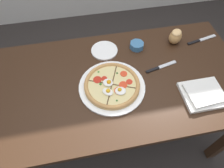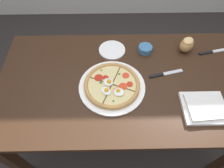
{
  "view_description": "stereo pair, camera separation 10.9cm",
  "coord_description": "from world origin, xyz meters",
  "px_view_note": "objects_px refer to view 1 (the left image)",
  "views": [
    {
      "loc": [
        -0.19,
        -0.67,
        1.67
      ],
      "look_at": [
        -0.07,
        -0.05,
        0.78
      ],
      "focal_mm": 32.0,
      "sensor_mm": 36.0,
      "label": 1
    },
    {
      "loc": [
        -0.08,
        -0.68,
        1.67
      ],
      "look_at": [
        -0.07,
        -0.05,
        0.78
      ],
      "focal_mm": 32.0,
      "sensor_mm": 36.0,
      "label": 2
    }
  ],
  "objects_px": {
    "dining_table": "(122,89)",
    "side_saucer": "(104,50)",
    "napkin_folded": "(203,94)",
    "knife_main": "(161,67)",
    "bread_piece_near": "(175,36)",
    "knife_spare": "(201,40)",
    "pizza": "(112,85)",
    "ramekin_bowl": "(137,45)"
  },
  "relations": [
    {
      "from": "pizza",
      "to": "knife_spare",
      "type": "height_order",
      "value": "pizza"
    },
    {
      "from": "knife_main",
      "to": "knife_spare",
      "type": "height_order",
      "value": "same"
    },
    {
      "from": "bread_piece_near",
      "to": "pizza",
      "type": "bearing_deg",
      "value": -149.13
    },
    {
      "from": "pizza",
      "to": "knife_main",
      "type": "bearing_deg",
      "value": 15.49
    },
    {
      "from": "ramekin_bowl",
      "to": "bread_piece_near",
      "type": "height_order",
      "value": "bread_piece_near"
    },
    {
      "from": "ramekin_bowl",
      "to": "knife_main",
      "type": "height_order",
      "value": "ramekin_bowl"
    },
    {
      "from": "ramekin_bowl",
      "to": "napkin_folded",
      "type": "height_order",
      "value": "ramekin_bowl"
    },
    {
      "from": "pizza",
      "to": "knife_main",
      "type": "distance_m",
      "value": 0.33
    },
    {
      "from": "dining_table",
      "to": "knife_spare",
      "type": "xyz_separation_m",
      "value": [
        0.59,
        0.22,
        0.11
      ]
    },
    {
      "from": "dining_table",
      "to": "pizza",
      "type": "relative_size",
      "value": 3.96
    },
    {
      "from": "dining_table",
      "to": "side_saucer",
      "type": "distance_m",
      "value": 0.27
    },
    {
      "from": "knife_main",
      "to": "knife_spare",
      "type": "xyz_separation_m",
      "value": [
        0.35,
        0.18,
        0.0
      ]
    },
    {
      "from": "napkin_folded",
      "to": "bread_piece_near",
      "type": "height_order",
      "value": "bread_piece_near"
    },
    {
      "from": "dining_table",
      "to": "side_saucer",
      "type": "bearing_deg",
      "value": 105.55
    },
    {
      "from": "ramekin_bowl",
      "to": "knife_spare",
      "type": "xyz_separation_m",
      "value": [
        0.45,
        -0.01,
        -0.02
      ]
    },
    {
      "from": "dining_table",
      "to": "ramekin_bowl",
      "type": "height_order",
      "value": "ramekin_bowl"
    },
    {
      "from": "pizza",
      "to": "side_saucer",
      "type": "bearing_deg",
      "value": 88.84
    },
    {
      "from": "bread_piece_near",
      "to": "knife_main",
      "type": "xyz_separation_m",
      "value": [
        -0.16,
        -0.2,
        -0.04
      ]
    },
    {
      "from": "napkin_folded",
      "to": "bread_piece_near",
      "type": "relative_size",
      "value": 1.76
    },
    {
      "from": "bread_piece_near",
      "to": "napkin_folded",
      "type": "bearing_deg",
      "value": -90.18
    },
    {
      "from": "bread_piece_near",
      "to": "knife_spare",
      "type": "xyz_separation_m",
      "value": [
        0.19,
        -0.02,
        -0.04
      ]
    },
    {
      "from": "bread_piece_near",
      "to": "knife_spare",
      "type": "distance_m",
      "value": 0.19
    },
    {
      "from": "dining_table",
      "to": "ramekin_bowl",
      "type": "xyz_separation_m",
      "value": [
        0.14,
        0.23,
        0.12
      ]
    },
    {
      "from": "pizza",
      "to": "bread_piece_near",
      "type": "bearing_deg",
      "value": 30.87
    },
    {
      "from": "dining_table",
      "to": "napkin_folded",
      "type": "bearing_deg",
      "value": -25.7
    },
    {
      "from": "napkin_folded",
      "to": "knife_main",
      "type": "height_order",
      "value": "napkin_folded"
    },
    {
      "from": "pizza",
      "to": "knife_main",
      "type": "xyz_separation_m",
      "value": [
        0.31,
        0.09,
        -0.01
      ]
    },
    {
      "from": "bread_piece_near",
      "to": "side_saucer",
      "type": "relative_size",
      "value": 0.76
    },
    {
      "from": "pizza",
      "to": "side_saucer",
      "type": "distance_m",
      "value": 0.29
    },
    {
      "from": "bread_piece_near",
      "to": "knife_spare",
      "type": "bearing_deg",
      "value": -5.99
    },
    {
      "from": "napkin_folded",
      "to": "dining_table",
      "type": "bearing_deg",
      "value": 154.3
    },
    {
      "from": "dining_table",
      "to": "pizza",
      "type": "xyz_separation_m",
      "value": [
        -0.07,
        -0.05,
        0.12
      ]
    },
    {
      "from": "side_saucer",
      "to": "pizza",
      "type": "bearing_deg",
      "value": -91.16
    },
    {
      "from": "knife_main",
      "to": "side_saucer",
      "type": "height_order",
      "value": "same"
    },
    {
      "from": "pizza",
      "to": "bread_piece_near",
      "type": "height_order",
      "value": "bread_piece_near"
    },
    {
      "from": "knife_main",
      "to": "side_saucer",
      "type": "xyz_separation_m",
      "value": [
        -0.31,
        0.2,
        0.0
      ]
    },
    {
      "from": "napkin_folded",
      "to": "bread_piece_near",
      "type": "distance_m",
      "value": 0.43
    },
    {
      "from": "ramekin_bowl",
      "to": "knife_main",
      "type": "relative_size",
      "value": 0.45
    },
    {
      "from": "dining_table",
      "to": "bread_piece_near",
      "type": "distance_m",
      "value": 0.49
    },
    {
      "from": "knife_spare",
      "to": "ramekin_bowl",
      "type": "bearing_deg",
      "value": 166.37
    },
    {
      "from": "pizza",
      "to": "knife_spare",
      "type": "distance_m",
      "value": 0.71
    },
    {
      "from": "dining_table",
      "to": "bread_piece_near",
      "type": "relative_size",
      "value": 11.45
    }
  ]
}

